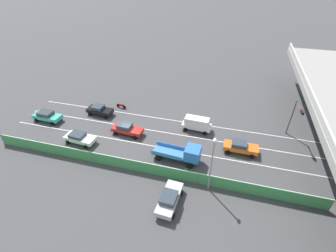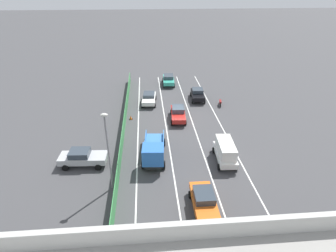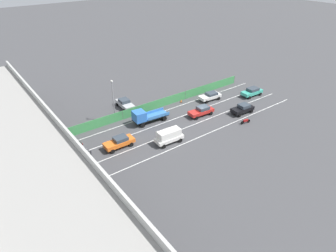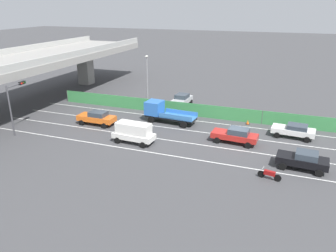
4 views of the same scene
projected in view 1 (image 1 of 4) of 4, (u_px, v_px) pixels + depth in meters
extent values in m
plane|color=#424244|center=(127.00, 133.00, 36.97)|extent=(300.00, 300.00, 0.00)
cube|color=silver|center=(168.00, 120.00, 40.04)|extent=(0.14, 45.94, 0.01)
cube|color=silver|center=(162.00, 132.00, 37.28)|extent=(0.14, 45.94, 0.01)
cube|color=silver|center=(155.00, 146.00, 34.52)|extent=(0.14, 45.94, 0.01)
cube|color=silver|center=(147.00, 163.00, 31.77)|extent=(0.14, 45.94, 0.01)
cube|color=#B2B2AD|center=(322.00, 119.00, 27.66)|extent=(55.91, 0.30, 0.90)
cube|color=gray|center=(324.00, 89.00, 42.99)|extent=(2.10, 2.10, 5.52)
cube|color=#3D8E4C|center=(142.00, 167.00, 29.98)|extent=(0.06, 41.94, 1.69)
cylinder|color=#4C514C|center=(2.00, 139.00, 34.48)|extent=(0.10, 0.10, 1.69)
cylinder|color=#4C514C|center=(91.00, 157.00, 31.48)|extent=(0.10, 0.10, 1.69)
cylinder|color=#4C514C|center=(199.00, 179.00, 28.48)|extent=(0.10, 0.10, 1.69)
cylinder|color=#4C514C|center=(331.00, 205.00, 25.48)|extent=(0.10, 0.10, 1.69)
cube|color=teal|center=(47.00, 116.00, 39.35)|extent=(2.04, 4.68, 0.62)
cube|color=#333D47|center=(45.00, 113.00, 39.07)|extent=(1.71, 2.30, 0.54)
cylinder|color=black|center=(60.00, 118.00, 39.95)|extent=(0.25, 0.65, 0.64)
cylinder|color=black|center=(53.00, 124.00, 38.53)|extent=(0.25, 0.65, 0.64)
cylinder|color=black|center=(44.00, 114.00, 40.73)|extent=(0.25, 0.65, 0.64)
cylinder|color=black|center=(36.00, 120.00, 39.31)|extent=(0.25, 0.65, 0.64)
cube|color=silver|center=(197.00, 126.00, 37.27)|extent=(1.94, 4.48, 0.57)
cube|color=silver|center=(197.00, 121.00, 36.78)|extent=(1.69, 3.68, 1.12)
cylinder|color=black|center=(207.00, 127.00, 37.81)|extent=(0.25, 0.65, 0.64)
cylinder|color=black|center=(205.00, 133.00, 36.49)|extent=(0.25, 0.65, 0.64)
cylinder|color=black|center=(188.00, 123.00, 38.57)|extent=(0.25, 0.65, 0.64)
cylinder|color=black|center=(186.00, 130.00, 37.26)|extent=(0.25, 0.65, 0.64)
cube|color=black|center=(100.00, 110.00, 40.84)|extent=(2.13, 4.43, 0.63)
cube|color=#333D47|center=(98.00, 107.00, 40.58)|extent=(1.73, 1.94, 0.54)
cylinder|color=black|center=(111.00, 112.00, 41.42)|extent=(0.27, 0.65, 0.64)
cylinder|color=black|center=(105.00, 117.00, 40.02)|extent=(0.27, 0.65, 0.64)
cylinder|color=black|center=(96.00, 109.00, 42.21)|extent=(0.27, 0.65, 0.64)
cylinder|color=black|center=(90.00, 114.00, 40.81)|extent=(0.27, 0.65, 0.64)
cube|color=red|center=(127.00, 130.00, 36.50)|extent=(2.05, 4.80, 0.57)
cube|color=#333D47|center=(125.00, 126.00, 36.27)|extent=(1.68, 2.11, 0.59)
cylinder|color=black|center=(140.00, 131.00, 37.01)|extent=(0.26, 0.65, 0.64)
cylinder|color=black|center=(135.00, 137.00, 35.66)|extent=(0.26, 0.65, 0.64)
cylinder|color=black|center=(121.00, 127.00, 37.85)|extent=(0.26, 0.65, 0.64)
cylinder|color=black|center=(115.00, 133.00, 36.50)|extent=(0.26, 0.65, 0.64)
cube|color=orange|center=(241.00, 147.00, 33.11)|extent=(1.82, 4.58, 0.63)
cube|color=#333D47|center=(239.00, 144.00, 32.83)|extent=(1.58, 1.98, 0.54)
cylinder|color=black|center=(252.00, 148.00, 33.74)|extent=(0.23, 0.64, 0.64)
cylinder|color=black|center=(252.00, 156.00, 32.35)|extent=(0.23, 0.64, 0.64)
cylinder|color=black|center=(229.00, 144.00, 34.42)|extent=(0.23, 0.64, 0.64)
cylinder|color=black|center=(228.00, 152.00, 33.04)|extent=(0.23, 0.64, 0.64)
cube|color=silver|center=(80.00, 138.00, 34.80)|extent=(2.20, 4.58, 0.56)
cube|color=#333D47|center=(77.00, 135.00, 34.61)|extent=(1.78, 2.17, 0.45)
cylinder|color=black|center=(94.00, 139.00, 35.34)|extent=(0.27, 0.66, 0.64)
cylinder|color=black|center=(86.00, 147.00, 33.93)|extent=(0.27, 0.66, 0.64)
cylinder|color=black|center=(76.00, 135.00, 36.18)|extent=(0.27, 0.66, 0.64)
cylinder|color=black|center=(68.00, 142.00, 34.76)|extent=(0.27, 0.66, 0.64)
cube|color=black|center=(176.00, 155.00, 32.00)|extent=(2.08, 6.34, 0.25)
cube|color=blue|center=(193.00, 153.00, 30.87)|extent=(2.18, 2.01, 1.63)
cube|color=#3875BC|center=(169.00, 152.00, 32.17)|extent=(2.35, 4.35, 0.10)
cube|color=#3875BC|center=(171.00, 146.00, 32.77)|extent=(0.38, 4.21, 0.54)
cube|color=#3875BC|center=(166.00, 155.00, 31.26)|extent=(0.38, 4.21, 0.54)
cylinder|color=black|center=(194.00, 155.00, 32.41)|extent=(0.32, 0.82, 0.80)
cylinder|color=black|center=(190.00, 166.00, 30.83)|extent=(0.32, 0.82, 0.80)
cylinder|color=black|center=(164.00, 148.00, 33.55)|extent=(0.32, 0.82, 0.80)
cylinder|color=black|center=(158.00, 158.00, 31.97)|extent=(0.32, 0.82, 0.80)
cylinder|color=black|center=(124.00, 107.00, 42.66)|extent=(0.21, 0.61, 0.60)
cylinder|color=black|center=(118.00, 105.00, 43.13)|extent=(0.21, 0.61, 0.60)
cube|color=maroon|center=(121.00, 105.00, 42.73)|extent=(0.44, 0.95, 0.36)
cylinder|color=#B2B2B2|center=(124.00, 104.00, 42.34)|extent=(0.60, 0.14, 0.03)
cube|color=#B2B5B7|center=(170.00, 199.00, 26.20)|extent=(4.75, 2.10, 0.64)
cube|color=#333D47|center=(169.00, 197.00, 25.62)|extent=(2.01, 1.73, 0.57)
cylinder|color=black|center=(166.00, 189.00, 27.94)|extent=(0.65, 0.26, 0.64)
cylinder|color=black|center=(182.00, 193.00, 27.46)|extent=(0.65, 0.26, 0.64)
cylinder|color=black|center=(156.00, 211.00, 25.50)|extent=(0.65, 0.26, 0.64)
cylinder|color=black|center=(173.00, 216.00, 25.02)|extent=(0.65, 0.26, 0.64)
cylinder|color=#47474C|center=(291.00, 118.00, 35.42)|extent=(0.18, 0.18, 5.64)
cylinder|color=#47474C|center=(299.00, 108.00, 32.82)|extent=(2.83, 0.48, 0.12)
cube|color=black|center=(302.00, 112.00, 31.90)|extent=(0.99, 0.40, 0.32)
sphere|color=red|center=(300.00, 111.00, 32.16)|extent=(0.20, 0.20, 0.20)
sphere|color=#3B2806|center=(301.00, 112.00, 31.92)|extent=(0.20, 0.20, 0.20)
sphere|color=black|center=(301.00, 113.00, 31.68)|extent=(0.20, 0.20, 0.20)
cylinder|color=gray|center=(211.00, 167.00, 26.30)|extent=(0.16, 0.16, 7.06)
ellipsoid|color=silver|center=(215.00, 140.00, 24.14)|extent=(0.60, 0.36, 0.28)
cone|color=orange|center=(105.00, 159.00, 31.99)|extent=(0.36, 0.36, 0.55)
cube|color=black|center=(105.00, 161.00, 32.14)|extent=(0.47, 0.47, 0.03)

